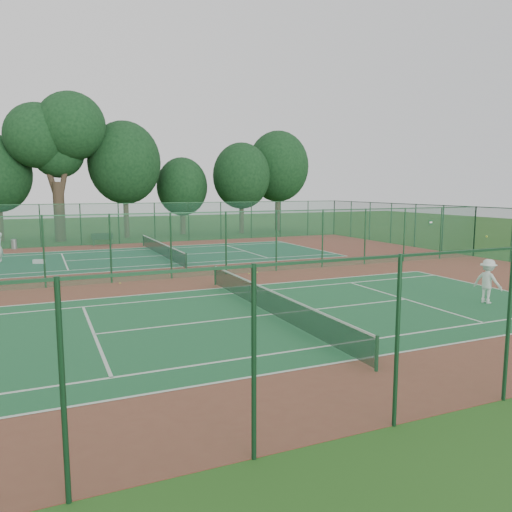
# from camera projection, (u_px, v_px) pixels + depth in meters

# --- Properties ---
(ground) EXTENTS (120.00, 120.00, 0.00)m
(ground) POSITION_uv_depth(u_px,v_px,m) (200.00, 277.00, 26.99)
(ground) COLOR #224F18
(ground) RESTS_ON ground
(red_pad) EXTENTS (40.00, 36.00, 0.01)m
(red_pad) POSITION_uv_depth(u_px,v_px,m) (200.00, 276.00, 26.98)
(red_pad) COLOR maroon
(red_pad) RESTS_ON ground
(court_near) EXTENTS (23.77, 10.97, 0.01)m
(court_near) POSITION_uv_depth(u_px,v_px,m) (271.00, 315.00, 18.82)
(court_near) COLOR #1C5B32
(court_near) RESTS_ON red_pad
(court_far) EXTENTS (23.77, 10.97, 0.01)m
(court_far) POSITION_uv_depth(u_px,v_px,m) (161.00, 256.00, 35.15)
(court_far) COLOR #1C583B
(court_far) RESTS_ON red_pad
(fence_north) EXTENTS (40.00, 0.09, 3.50)m
(fence_north) POSITION_uv_depth(u_px,v_px,m) (137.00, 223.00, 43.07)
(fence_north) COLOR #184A31
(fence_north) RESTS_ON ground
(fence_south) EXTENTS (40.00, 0.09, 3.50)m
(fence_south) POSITION_uv_depth(u_px,v_px,m) (456.00, 332.00, 10.42)
(fence_south) COLOR #164427
(fence_south) RESTS_ON ground
(fence_east) EXTENTS (0.09, 36.00, 3.50)m
(fence_east) POSITION_uv_depth(u_px,v_px,m) (475.00, 231.00, 34.72)
(fence_east) COLOR #184829
(fence_east) RESTS_ON ground
(fence_divider) EXTENTS (40.00, 0.09, 3.50)m
(fence_divider) POSITION_uv_depth(u_px,v_px,m) (199.00, 244.00, 26.75)
(fence_divider) COLOR #18482D
(fence_divider) RESTS_ON ground
(tennis_net_near) EXTENTS (0.10, 12.90, 0.97)m
(tennis_net_near) POSITION_uv_depth(u_px,v_px,m) (271.00, 301.00, 18.75)
(tennis_net_near) COLOR #14381F
(tennis_net_near) RESTS_ON ground
(tennis_net_far) EXTENTS (0.10, 12.90, 0.97)m
(tennis_net_far) POSITION_uv_depth(u_px,v_px,m) (161.00, 248.00, 35.07)
(tennis_net_far) COLOR #12331D
(tennis_net_far) RESTS_ON ground
(player_near) EXTENTS (0.96, 1.32, 1.84)m
(player_near) POSITION_uv_depth(u_px,v_px,m) (488.00, 281.00, 20.57)
(player_near) COLOR white
(player_near) RESTS_ON court_near
(trash_bin) EXTENTS (0.51, 0.51, 0.78)m
(trash_bin) POSITION_uv_depth(u_px,v_px,m) (14.00, 244.00, 39.04)
(trash_bin) COLOR gray
(trash_bin) RESTS_ON red_pad
(bench) EXTENTS (1.75, 0.62, 1.06)m
(bench) POSITION_uv_depth(u_px,v_px,m) (102.00, 239.00, 41.28)
(bench) COLOR black
(bench) RESTS_ON red_pad
(kit_bag) EXTENTS (0.75, 0.51, 0.26)m
(kit_bag) POSITION_uv_depth(u_px,v_px,m) (39.00, 262.00, 31.49)
(kit_bag) COLOR silver
(kit_bag) RESTS_ON red_pad
(stray_ball_a) EXTENTS (0.07, 0.07, 0.07)m
(stray_ball_a) POSITION_uv_depth(u_px,v_px,m) (249.00, 273.00, 27.68)
(stray_ball_a) COLOR gold
(stray_ball_a) RESTS_ON red_pad
(stray_ball_b) EXTENTS (0.08, 0.08, 0.08)m
(stray_ball_b) POSITION_uv_depth(u_px,v_px,m) (257.00, 272.00, 28.05)
(stray_ball_b) COLOR #C9ED37
(stray_ball_b) RESTS_ON red_pad
(stray_ball_c) EXTENTS (0.07, 0.07, 0.07)m
(stray_ball_c) POSITION_uv_depth(u_px,v_px,m) (120.00, 283.00, 24.91)
(stray_ball_c) COLOR yellow
(stray_ball_c) RESTS_ON red_pad
(big_tree) EXTENTS (8.57, 6.27, 13.17)m
(big_tree) POSITION_uv_depth(u_px,v_px,m) (56.00, 136.00, 43.87)
(big_tree) COLOR #31261B
(big_tree) RESTS_ON ground
(evergreen_row) EXTENTS (39.00, 5.00, 12.00)m
(evergreen_row) POSITION_uv_depth(u_px,v_px,m) (131.00, 237.00, 49.18)
(evergreen_row) COLOR black
(evergreen_row) RESTS_ON ground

